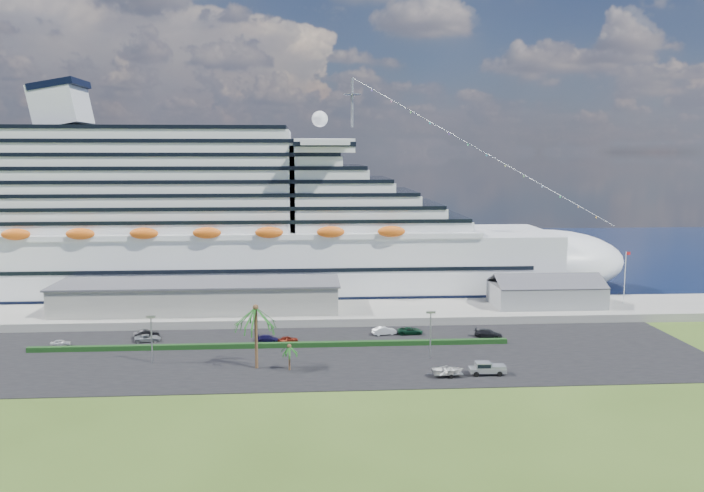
{
  "coord_description": "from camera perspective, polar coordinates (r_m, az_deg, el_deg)",
  "views": [
    {
      "loc": [
        -1.46,
        -107.48,
        35.85
      ],
      "look_at": [
        7.7,
        30.0,
        17.0
      ],
      "focal_mm": 35.0,
      "sensor_mm": 36.0,
      "label": 1
    }
  ],
  "objects": [
    {
      "name": "parked_car_0",
      "position": [
        139.56,
        -23.06,
        -7.42
      ],
      "size": [
        3.8,
        2.07,
        1.23
      ],
      "primitive_type": "imported",
      "rotation": [
        0.0,
        0.0,
        1.75
      ],
      "color": "silver",
      "rests_on": "asphalt_lot"
    },
    {
      "name": "palm_tall",
      "position": [
        114.94,
        -8.01,
        -5.69
      ],
      "size": [
        8.82,
        8.82,
        11.13
      ],
      "color": "#47301E",
      "rests_on": "ground"
    },
    {
      "name": "port_shed",
      "position": [
        159.99,
        15.83,
        -3.85
      ],
      "size": [
        24.0,
        12.31,
        7.37
      ],
      "color": "gray",
      "rests_on": "wharf"
    },
    {
      "name": "wharf",
      "position": [
        151.57,
        -3.17,
        -5.55
      ],
      "size": [
        240.0,
        20.0,
        1.8
      ],
      "primitive_type": "cube",
      "color": "gray",
      "rests_on": "ground"
    },
    {
      "name": "pickup_truck",
      "position": [
        114.74,
        11.13,
        -9.9
      ],
      "size": [
        5.97,
        2.39,
        2.09
      ],
      "color": "black",
      "rests_on": "asphalt_lot"
    },
    {
      "name": "terminal_building",
      "position": [
        152.5,
        -12.64,
        -4.07
      ],
      "size": [
        61.0,
        15.0,
        6.3
      ],
      "color": "gray",
      "rests_on": "wharf"
    },
    {
      "name": "lamp_post_right",
      "position": [
        121.36,
        6.55,
        -6.82
      ],
      "size": [
        1.6,
        0.35,
        8.27
      ],
      "color": "gray",
      "rests_on": "asphalt_lot"
    },
    {
      "name": "parked_car_6",
      "position": [
        137.2,
        4.85,
        -7.03
      ],
      "size": [
        5.05,
        2.36,
        1.4
      ],
      "primitive_type": "imported",
      "rotation": [
        0.0,
        0.0,
        1.58
      ],
      "color": "black",
      "rests_on": "asphalt_lot"
    },
    {
      "name": "palm_short",
      "position": [
        114.64,
        -5.24,
        -8.55
      ],
      "size": [
        3.53,
        3.53,
        4.56
      ],
      "color": "#47301E",
      "rests_on": "ground"
    },
    {
      "name": "parked_car_5",
      "position": [
        136.48,
        2.7,
        -7.05
      ],
      "size": [
        5.03,
        2.64,
        1.58
      ],
      "primitive_type": "imported",
      "rotation": [
        0.0,
        0.0,
        1.78
      ],
      "color": "silver",
      "rests_on": "asphalt_lot"
    },
    {
      "name": "flagpole",
      "position": [
        166.2,
        21.75,
        -2.32
      ],
      "size": [
        1.08,
        0.16,
        12.0
      ],
      "color": "silver",
      "rests_on": "wharf"
    },
    {
      "name": "water",
      "position": [
        240.18,
        -3.42,
        -0.81
      ],
      "size": [
        420.0,
        160.0,
        0.02
      ],
      "primitive_type": "cube",
      "color": "#0B1632",
      "rests_on": "ground"
    },
    {
      "name": "parked_car_7",
      "position": [
        137.02,
        11.26,
        -7.14
      ],
      "size": [
        5.77,
        4.0,
        1.55
      ],
      "primitive_type": "imported",
      "rotation": [
        0.0,
        0.0,
        1.19
      ],
      "color": "black",
      "rests_on": "asphalt_lot"
    },
    {
      "name": "parked_car_4",
      "position": [
        131.38,
        -5.34,
        -7.73
      ],
      "size": [
        4.07,
        2.72,
        1.29
      ],
      "primitive_type": "imported",
      "rotation": [
        0.0,
        0.0,
        1.92
      ],
      "color": "maroon",
      "rests_on": "asphalt_lot"
    },
    {
      "name": "lamp_post_left",
      "position": [
        122.36,
        -16.33,
        -6.97
      ],
      "size": [
        1.6,
        0.35,
        8.27
      ],
      "color": "gray",
      "rests_on": "asphalt_lot"
    },
    {
      "name": "parked_car_3",
      "position": [
        132.45,
        -7.0,
        -7.63
      ],
      "size": [
        4.72,
        2.78,
        1.28
      ],
      "primitive_type": "imported",
      "rotation": [
        0.0,
        0.0,
        1.33
      ],
      "color": "#161343",
      "rests_on": "asphalt_lot"
    },
    {
      "name": "hedge",
      "position": [
        128.59,
        -6.65,
        -8.19
      ],
      "size": [
        88.0,
        1.1,
        0.9
      ],
      "primitive_type": "cube",
      "color": "black",
      "rests_on": "asphalt_lot"
    },
    {
      "name": "parked_car_2",
      "position": [
        137.25,
        -16.62,
        -7.34
      ],
      "size": [
        5.19,
        3.15,
        1.35
      ],
      "primitive_type": "imported",
      "rotation": [
        0.0,
        0.0,
        1.77
      ],
      "color": "gray",
      "rests_on": "asphalt_lot"
    },
    {
      "name": "boat_trailer",
      "position": [
        112.66,
        7.96,
        -10.17
      ],
      "size": [
        5.97,
        3.98,
        1.7
      ],
      "color": "gray",
      "rests_on": "asphalt_lot"
    },
    {
      "name": "parked_car_1",
      "position": [
        140.0,
        -16.72,
        -7.0
      ],
      "size": [
        4.98,
        3.46,
        1.56
      ],
      "primitive_type": "imported",
      "rotation": [
        0.0,
        0.0,
        2.0
      ],
      "color": "black",
      "rests_on": "asphalt_lot"
    },
    {
      "name": "ground",
      "position": [
        113.31,
        -2.93,
        -10.66
      ],
      "size": [
        420.0,
        420.0,
        0.0
      ],
      "primitive_type": "plane",
      "color": "#374E1A",
      "rests_on": "ground"
    },
    {
      "name": "asphalt_lot",
      "position": [
        123.78,
        -3.01,
        -9.03
      ],
      "size": [
        140.0,
        38.0,
        0.12
      ],
      "primitive_type": "cube",
      "color": "black",
      "rests_on": "ground"
    },
    {
      "name": "cruise_ship",
      "position": [
        173.71,
        -10.42,
        1.33
      ],
      "size": [
        191.0,
        38.0,
        54.0
      ],
      "color": "silver",
      "rests_on": "ground"
    }
  ]
}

